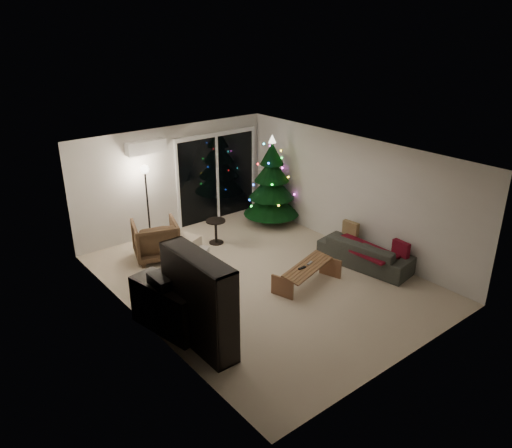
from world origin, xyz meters
The scene contains 18 objects.
room centered at (0.46, 1.49, 1.02)m, with size 6.50×7.51×2.60m.
bookshelf centered at (-2.25, -1.01, 0.77)m, with size 0.39×1.54×1.54m, color black, non-canonical shape.
media_cabinet centered at (-2.25, -0.33, 0.41)m, with size 0.50×1.32×0.83m, color black.
stereo centered at (-2.25, -0.33, 0.91)m, with size 0.42×0.50×0.18m, color black.
armchair centered at (-1.14, 2.14, 0.42)m, with size 0.89×0.92×0.83m, color brown.
ottoman centered at (-0.72, 1.70, 0.25)m, with size 0.55×0.55×0.49m, color beige.
cardboard_box_a centered at (-1.31, -0.07, 0.14)m, with size 0.38×0.29×0.27m, color silver.
cardboard_box_b centered at (-0.56, 1.37, 0.15)m, with size 0.43×0.32×0.30m, color silver.
side_table centered at (0.27, 1.96, 0.28)m, with size 0.44×0.44×0.56m, color black.
floor_lamp centered at (-0.89, 2.89, 0.88)m, with size 0.28×0.28×1.77m, color black.
sofa centered at (2.05, -0.88, 0.28)m, with size 1.93×0.76×0.56m, color #444742.
sofa_throw centered at (1.95, -0.88, 0.41)m, with size 0.60×1.39×0.05m, color maroon.
cushion_a centered at (2.30, -0.23, 0.51)m, with size 0.11×0.37×0.37m, color #887953.
cushion_b centered at (2.30, -1.53, 0.51)m, with size 0.11×0.37×0.37m, color maroon.
coffee_table centered at (0.52, -0.74, 0.21)m, with size 1.33×0.47×0.42m, color brown, non-canonical shape.
remote_a centered at (0.37, -0.74, 0.43)m, with size 0.17×0.05×0.02m, color black.
remote_b centered at (0.62, -0.69, 0.43)m, with size 0.16×0.04×0.02m, color slate.
christmas_tree centered at (2.02, 2.09, 1.11)m, with size 1.37×1.37×2.22m, color black.
Camera 1 is at (-5.48, -6.66, 4.78)m, focal length 35.00 mm.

